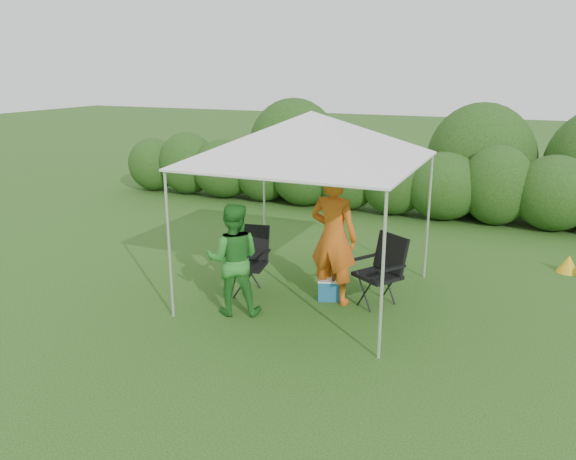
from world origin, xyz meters
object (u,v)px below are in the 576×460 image
at_px(chair_left, 248,255).
at_px(woman, 233,259).
at_px(canopy, 311,137).
at_px(cooler, 330,289).
at_px(man, 333,237).
at_px(chair_right, 383,266).

height_order(chair_left, woman, woman).
distance_m(canopy, cooler, 2.32).
height_order(chair_left, man, man).
distance_m(woman, cooler, 1.64).
xyz_separation_m(canopy, woman, (-0.77, -1.02, -1.65)).
relative_size(woman, cooler, 3.48).
relative_size(chair_left, cooler, 2.24).
relative_size(canopy, cooler, 6.63).
bearing_deg(canopy, cooler, -1.27).
xyz_separation_m(canopy, chair_right, (1.11, 0.14, -1.86)).
relative_size(man, cooler, 4.33).
bearing_deg(chair_right, woman, -115.59).
bearing_deg(canopy, woman, -126.87).
xyz_separation_m(chair_right, cooler, (-0.76, -0.15, -0.43)).
distance_m(chair_right, chair_left, 2.10).
bearing_deg(canopy, chair_left, -167.59).
height_order(man, cooler, man).
bearing_deg(cooler, canopy, 158.22).
distance_m(canopy, woman, 2.09).
relative_size(chair_right, cooler, 2.26).
distance_m(canopy, chair_left, 2.11).
distance_m(canopy, chair_right, 2.17).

